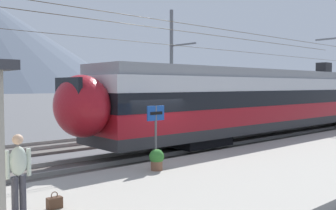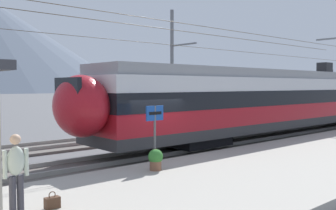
# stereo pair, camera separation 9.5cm
# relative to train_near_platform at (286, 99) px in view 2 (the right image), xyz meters

# --- Properties ---
(ground_plane) EXTENTS (400.00, 400.00, 0.00)m
(ground_plane) POSITION_rel_train_near_platform_xyz_m (-11.18, -0.84, -2.23)
(ground_plane) COLOR #565659
(platform_slab) EXTENTS (120.00, 6.31, 0.32)m
(platform_slab) POSITION_rel_train_near_platform_xyz_m (-11.18, -4.98, -2.07)
(platform_slab) COLOR #A39E93
(platform_slab) RESTS_ON ground
(track_near) EXTENTS (120.00, 3.00, 0.28)m
(track_near) POSITION_rel_train_near_platform_xyz_m (-11.18, 0.00, -2.16)
(track_near) COLOR #5B5651
(track_near) RESTS_ON ground
(track_far) EXTENTS (120.00, 3.00, 0.28)m
(track_far) POSITION_rel_train_near_platform_xyz_m (-11.18, 4.94, -2.16)
(track_far) COLOR #5B5651
(track_far) RESTS_ON ground
(train_near_platform) EXTENTS (28.53, 3.00, 4.27)m
(train_near_platform) POSITION_rel_train_near_platform_xyz_m (0.00, 0.00, 0.00)
(train_near_platform) COLOR #2D2D30
(train_near_platform) RESTS_ON track_near
(train_far_track) EXTENTS (29.95, 3.03, 4.27)m
(train_far_track) POSITION_rel_train_near_platform_xyz_m (10.35, 4.94, 0.00)
(train_far_track) COLOR #2D2D30
(train_far_track) RESTS_ON track_far
(catenary_mast_far_side) EXTENTS (46.61, 2.47, 8.17)m
(catenary_mast_far_side) POSITION_rel_train_near_platform_xyz_m (-2.82, 6.95, 2.01)
(catenary_mast_far_side) COLOR slate
(catenary_mast_far_side) RESTS_ON ground
(platform_sign) EXTENTS (0.70, 0.08, 2.02)m
(platform_sign) POSITION_rel_train_near_platform_xyz_m (-12.06, -2.44, -0.42)
(platform_sign) COLOR #59595B
(platform_sign) RESTS_ON platform_slab
(passenger_walking) EXTENTS (0.53, 0.22, 1.69)m
(passenger_walking) POSITION_rel_train_near_platform_xyz_m (-17.24, -4.26, -0.96)
(passenger_walking) COLOR #383842
(passenger_walking) RESTS_ON platform_slab
(handbag_beside_passenger) EXTENTS (0.32, 0.18, 0.38)m
(handbag_beside_passenger) POSITION_rel_train_near_platform_xyz_m (-16.52, -4.37, -1.78)
(handbag_beside_passenger) COLOR #472D1E
(handbag_beside_passenger) RESTS_ON platform_slab
(potted_plant_platform_edge) EXTENTS (0.48, 0.48, 0.68)m
(potted_plant_platform_edge) POSITION_rel_train_near_platform_xyz_m (-12.48, -3.00, -1.53)
(potted_plant_platform_edge) COLOR brown
(potted_plant_platform_edge) RESTS_ON platform_slab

